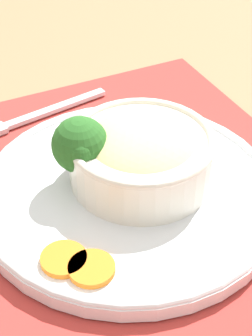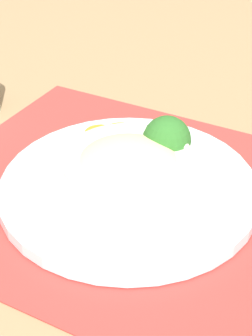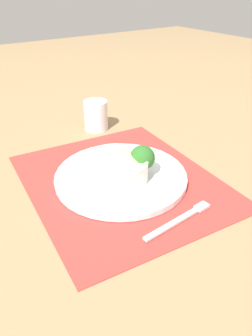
{
  "view_description": "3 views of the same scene",
  "coord_description": "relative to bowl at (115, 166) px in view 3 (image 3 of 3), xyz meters",
  "views": [
    {
      "loc": [
        -0.39,
        0.24,
        0.42
      ],
      "look_at": [
        0.01,
        -0.0,
        0.04
      ],
      "focal_mm": 60.0,
      "sensor_mm": 36.0,
      "label": 1
    },
    {
      "loc": [
        0.22,
        -0.52,
        0.43
      ],
      "look_at": [
        0.0,
        -0.01,
        0.05
      ],
      "focal_mm": 60.0,
      "sensor_mm": 36.0,
      "label": 2
    },
    {
      "loc": [
        0.57,
        -0.38,
        0.45
      ],
      "look_at": [
        0.01,
        0.01,
        0.04
      ],
      "focal_mm": 35.0,
      "sensor_mm": 36.0,
      "label": 3
    }
  ],
  "objects": [
    {
      "name": "carrot_slice_middle",
      "position": [
        -0.09,
        0.11,
        -0.03
      ],
      "size": [
        0.04,
        0.04,
        0.01
      ],
      "color": "orange",
      "rests_on": "plate"
    },
    {
      "name": "plate",
      "position": [
        -0.01,
        0.02,
        -0.04
      ],
      "size": [
        0.33,
        0.33,
        0.02
      ],
      "color": "silver",
      "rests_on": "placemat"
    },
    {
      "name": "broccoli_floret",
      "position": [
        0.03,
        0.06,
        0.02
      ],
      "size": [
        0.06,
        0.06,
        0.08
      ],
      "color": "#759E51",
      "rests_on": "plate"
    },
    {
      "name": "fork",
      "position": [
        0.19,
        0.05,
        -0.05
      ],
      "size": [
        0.03,
        0.18,
        0.01
      ],
      "rotation": [
        0.0,
        0.0,
        0.07
      ],
      "color": "silver",
      "rests_on": "placemat"
    },
    {
      "name": "ground_plane",
      "position": [
        -0.01,
        0.02,
        -0.05
      ],
      "size": [
        4.0,
        4.0,
        0.0
      ],
      "primitive_type": "plane",
      "color": "#8C704C"
    },
    {
      "name": "bowl",
      "position": [
        0.0,
        0.0,
        0.0
      ],
      "size": [
        0.16,
        0.16,
        0.07
      ],
      "color": "silver",
      "rests_on": "plate"
    },
    {
      "name": "placemat",
      "position": [
        -0.01,
        0.02,
        -0.05
      ],
      "size": [
        0.55,
        0.48,
        0.0
      ],
      "color": "#B2332D",
      "rests_on": "ground_plane"
    },
    {
      "name": "carrot_slice_near",
      "position": [
        -0.07,
        0.13,
        -0.03
      ],
      "size": [
        0.04,
        0.04,
        0.01
      ],
      "color": "orange",
      "rests_on": "plate"
    },
    {
      "name": "water_glass",
      "position": [
        -0.32,
        0.13,
        -0.01
      ],
      "size": [
        0.08,
        0.08,
        0.1
      ],
      "color": "silver",
      "rests_on": "ground_plane"
    }
  ]
}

